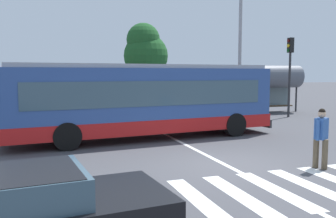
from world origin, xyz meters
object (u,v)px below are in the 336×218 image
object	(u,v)px
traffic_light_far_corner	(290,64)
twin_arm_street_lamp	(241,16)
foreground_sedan	(10,214)
bus_stop_shelter	(271,77)
city_transit_bus	(144,100)
background_tree_right	(145,51)
parked_car_charcoal	(76,102)
parked_car_red	(115,102)
pedestrian_crossing_street	(321,135)
parked_car_blue	(156,101)
parked_car_teal	(35,103)

from	to	relation	value
traffic_light_far_corner	twin_arm_street_lamp	bearing A→B (deg)	166.26
traffic_light_far_corner	twin_arm_street_lamp	xyz separation A→B (m)	(-3.05, 0.75, 2.87)
foreground_sedan	bus_stop_shelter	world-z (taller)	bus_stop_shelter
city_transit_bus	bus_stop_shelter	size ratio (longest dim) A/B	2.67
foreground_sedan	traffic_light_far_corner	world-z (taller)	traffic_light_far_corner
foreground_sedan	traffic_light_far_corner	distance (m)	20.22
city_transit_bus	background_tree_right	size ratio (longest dim) A/B	1.62
parked_car_charcoal	parked_car_red	bearing A→B (deg)	-6.13
parked_car_red	traffic_light_far_corner	bearing A→B (deg)	-30.91
pedestrian_crossing_street	parked_car_blue	bearing A→B (deg)	89.93
foreground_sedan	parked_car_blue	xyz separation A→B (m)	(7.90, 19.24, 0.00)
parked_car_blue	bus_stop_shelter	bearing A→B (deg)	-22.37
pedestrian_crossing_street	parked_car_teal	world-z (taller)	pedestrian_crossing_street
pedestrian_crossing_street	bus_stop_shelter	xyz separation A→B (m)	(7.36, 13.27, 1.45)
parked_car_teal	background_tree_right	size ratio (longest dim) A/B	0.64
city_transit_bus	parked_car_charcoal	bearing A→B (deg)	100.37
city_transit_bus	foreground_sedan	xyz separation A→B (m)	(-4.37, -9.28, -0.82)
foreground_sedan	parked_car_red	size ratio (longest dim) A/B	1.01
parked_car_blue	parked_car_red	bearing A→B (deg)	176.11
foreground_sedan	parked_car_red	xyz separation A→B (m)	(5.02, 19.43, 0.00)
parked_car_teal	background_tree_right	distance (m)	11.71
twin_arm_street_lamp	background_tree_right	world-z (taller)	twin_arm_street_lamp
pedestrian_crossing_street	twin_arm_street_lamp	xyz separation A→B (m)	(3.83, 11.40, 5.15)
background_tree_right	parked_car_teal	bearing A→B (deg)	-145.59
parked_car_charcoal	twin_arm_street_lamp	xyz separation A→B (m)	(9.24, -5.36, 5.35)
twin_arm_street_lamp	city_transit_bus	bearing A→B (deg)	-145.33
city_transit_bus	parked_car_teal	xyz separation A→B (m)	(-4.54, 10.56, -0.82)
pedestrian_crossing_street	parked_car_red	distance (m)	16.73
foreground_sedan	parked_car_teal	xyz separation A→B (m)	(-0.16, 19.84, 0.00)
parked_car_charcoal	traffic_light_far_corner	distance (m)	13.95
city_transit_bus	bus_stop_shelter	distance (m)	12.92
parked_car_teal	parked_car_blue	world-z (taller)	same
parked_car_red	parked_car_blue	distance (m)	2.89
city_transit_bus	traffic_light_far_corner	xyz separation A→B (m)	(10.38, 4.33, 1.66)
parked_car_red	parked_car_charcoal	bearing A→B (deg)	173.87
pedestrian_crossing_street	parked_car_red	xyz separation A→B (m)	(-2.86, 16.48, -0.20)
pedestrian_crossing_street	traffic_light_far_corner	world-z (taller)	traffic_light_far_corner
parked_car_charcoal	bus_stop_shelter	distance (m)	13.34
twin_arm_street_lamp	foreground_sedan	bearing A→B (deg)	-129.21
bus_stop_shelter	background_tree_right	distance (m)	11.91
parked_car_blue	twin_arm_street_lamp	world-z (taller)	twin_arm_street_lamp
pedestrian_crossing_street	bus_stop_shelter	world-z (taller)	bus_stop_shelter
pedestrian_crossing_street	twin_arm_street_lamp	world-z (taller)	twin_arm_street_lamp
parked_car_teal	parked_car_blue	size ratio (longest dim) A/B	0.97
pedestrian_crossing_street	foreground_sedan	xyz separation A→B (m)	(-7.88, -2.95, -0.20)
bus_stop_shelter	twin_arm_street_lamp	size ratio (longest dim) A/B	0.43
city_transit_bus	parked_car_teal	bearing A→B (deg)	113.24
city_transit_bus	parked_car_blue	xyz separation A→B (m)	(3.53, 9.96, -0.82)
parked_car_red	bus_stop_shelter	size ratio (longest dim) A/B	1.08
foreground_sedan	traffic_light_far_corner	xyz separation A→B (m)	(14.75, 13.60, 2.48)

